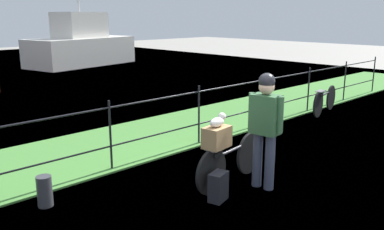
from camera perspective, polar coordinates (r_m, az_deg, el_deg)
The scene contains 11 objects.
ground_plane at distance 6.02m, azimuth 9.46°, elevation -10.62°, with size 60.00×60.00×0.00m, color gray.
grass_strip at distance 8.26m, azimuth -9.23°, elevation -3.71°, with size 27.00×2.40×0.03m, color #478438.
iron_fence at distance 7.27m, azimuth -4.62°, elevation -0.61°, with size 18.04×0.04×1.15m.
bicycle_main at distance 6.18m, azimuth 5.37°, elevation -6.36°, with size 1.67×0.28×0.66m.
wooden_crate at distance 5.74m, azimuth 3.43°, elevation -3.06°, with size 0.39×0.27×0.30m, color #A87F51.
terrier_dog at distance 5.70m, azimuth 3.61°, elevation -0.83°, with size 0.32×0.18×0.18m.
cyclist_person at distance 5.90m, azimuth 10.06°, elevation -0.81°, with size 0.31×0.54×1.68m.
backpack_on_paving at distance 5.67m, azimuth 3.65°, elevation -9.84°, with size 0.28×0.18×0.40m, color black.
mooring_bollard at distance 5.83m, azimuth -19.67°, elevation -9.87°, with size 0.20×0.20×0.42m, color #38383D.
bicycle_parked at distance 11.04m, azimuth 17.82°, elevation 1.96°, with size 1.66×0.38×0.65m.
moored_boat_near at distance 21.54m, azimuth -15.07°, elevation 9.23°, with size 5.71×3.37×4.18m.
Camera 1 is at (-4.46, -3.21, 2.46)m, focal length 38.65 mm.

